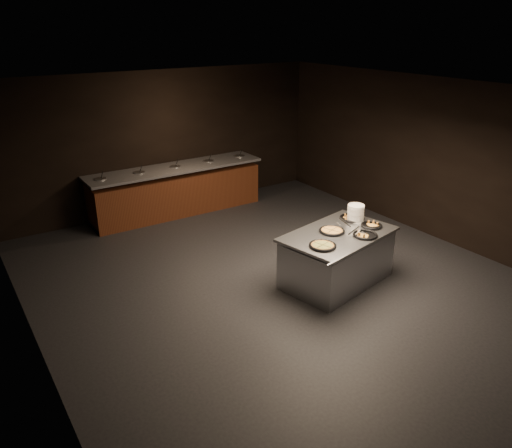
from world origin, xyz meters
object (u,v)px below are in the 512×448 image
at_px(pan_veggie_whole, 323,245).
at_px(pan_cheese_whole, 332,231).
at_px(plate_stack, 356,213).
at_px(serving_counter, 337,258).

height_order(pan_veggie_whole, pan_cheese_whole, same).
bearing_deg(pan_veggie_whole, plate_stack, 23.43).
bearing_deg(pan_veggie_whole, pan_cheese_whole, 35.13).
bearing_deg(serving_counter, plate_stack, 10.60).
bearing_deg(plate_stack, serving_counter, -157.75).
relative_size(serving_counter, plate_stack, 7.17).
bearing_deg(serving_counter, pan_cheese_whole, 111.09).
height_order(serving_counter, pan_veggie_whole, pan_veggie_whole).
xyz_separation_m(serving_counter, pan_cheese_whole, (-0.06, 0.09, 0.45)).
bearing_deg(plate_stack, pan_veggie_whole, -156.57).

